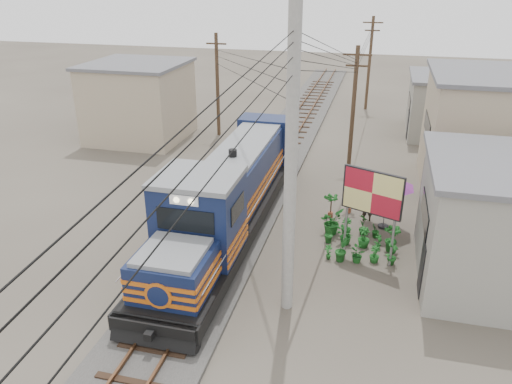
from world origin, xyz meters
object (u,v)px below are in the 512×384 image
(locomotive, at_px, (230,195))
(vendor, at_px, (368,205))
(billboard, at_px, (372,195))
(market_umbrella, at_px, (388,181))

(locomotive, distance_m, vendor, 6.47)
(locomotive, height_order, vendor, locomotive)
(billboard, height_order, vendor, billboard)
(locomotive, bearing_deg, billboard, -8.21)
(vendor, bearing_deg, billboard, 82.77)
(billboard, relative_size, vendor, 2.41)
(locomotive, distance_m, market_umbrella, 6.97)
(billboard, height_order, market_umbrella, billboard)
(billboard, bearing_deg, locomotive, -165.83)
(billboard, relative_size, market_umbrella, 1.22)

